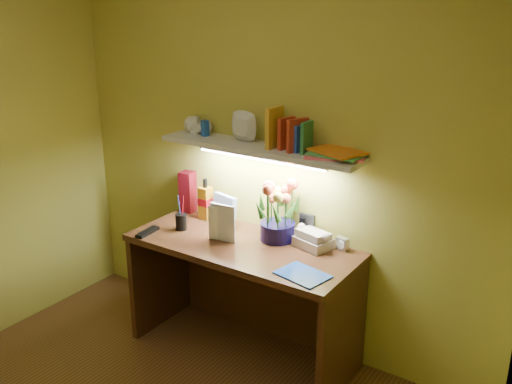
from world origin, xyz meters
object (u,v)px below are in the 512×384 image
(whisky_bottle, at_px, (206,199))
(telephone, at_px, (313,238))
(desk, at_px, (243,299))
(desk_clock, at_px, (342,244))
(flower_bouquet, at_px, (278,211))

(whisky_bottle, bearing_deg, telephone, -1.37)
(desk, xyz_separation_m, whisky_bottle, (-0.44, 0.21, 0.51))
(desk, height_order, telephone, telephone)
(desk_clock, bearing_deg, whisky_bottle, -163.19)
(desk, relative_size, flower_bouquet, 3.75)
(telephone, height_order, whisky_bottle, whisky_bottle)
(telephone, distance_m, whisky_bottle, 0.82)
(telephone, bearing_deg, whisky_bottle, -166.68)
(telephone, xyz_separation_m, desk_clock, (0.16, 0.06, -0.02))
(desk, xyz_separation_m, flower_bouquet, (0.14, 0.17, 0.56))
(desk_clock, height_order, whisky_bottle, whisky_bottle)
(desk, distance_m, telephone, 0.61)
(flower_bouquet, relative_size, telephone, 1.84)
(desk, relative_size, desk_clock, 18.32)
(desk, height_order, flower_bouquet, flower_bouquet)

